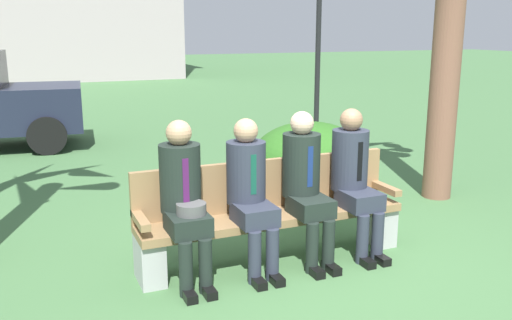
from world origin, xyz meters
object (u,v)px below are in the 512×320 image
object	(u,v)px
seated_man_centerleft	(250,188)
seated_man_rightmost	(354,174)
street_lamp	(319,8)
park_bench	(271,212)
shrub_near_bench	(309,159)
seated_man_centerright	(305,179)
seated_man_leftmost	(184,194)

from	to	relation	value
seated_man_centerleft	seated_man_rightmost	world-z (taller)	seated_man_rightmost
seated_man_rightmost	seated_man_centerleft	bearing A→B (deg)	-179.86
seated_man_centerleft	street_lamp	distance (m)	6.54
park_bench	shrub_near_bench	xyz separation A→B (m)	(1.27, 1.63, 0.02)
seated_man_centerright	seated_man_rightmost	size ratio (longest dim) A/B	1.00
park_bench	street_lamp	distance (m)	6.38
park_bench	shrub_near_bench	bearing A→B (deg)	51.94
seated_man_leftmost	shrub_near_bench	size ratio (longest dim) A/B	0.90
park_bench	shrub_near_bench	size ratio (longest dim) A/B	1.65
seated_man_leftmost	street_lamp	xyz separation A→B (m)	(4.13, 5.22, 1.68)
seated_man_centerleft	street_lamp	size ratio (longest dim) A/B	0.33
street_lamp	seated_man_centerleft	bearing A→B (deg)	-124.25
park_bench	seated_man_leftmost	size ratio (longest dim) A/B	1.83
seated_man_rightmost	street_lamp	bearing A→B (deg)	64.30
seated_man_leftmost	shrub_near_bench	xyz separation A→B (m)	(2.11, 1.76, -0.28)
seated_man_rightmost	street_lamp	distance (m)	6.03
seated_man_centerleft	shrub_near_bench	distance (m)	2.34
seated_man_centerleft	seated_man_centerright	world-z (taller)	seated_man_centerright
seated_man_leftmost	street_lamp	bearing A→B (deg)	51.63
park_bench	seated_man_centerleft	bearing A→B (deg)	-153.19
park_bench	seated_man_rightmost	size ratio (longest dim) A/B	1.82
seated_man_rightmost	street_lamp	size ratio (longest dim) A/B	0.33
seated_man_leftmost	seated_man_centerright	distance (m)	1.11
seated_man_centerleft	seated_man_rightmost	size ratio (longest dim) A/B	0.98
seated_man_centerleft	seated_man_leftmost	bearing A→B (deg)	-179.66
seated_man_centerleft	street_lamp	bearing A→B (deg)	55.75
shrub_near_bench	seated_man_centerleft	bearing A→B (deg)	-131.05
park_bench	street_lamp	xyz separation A→B (m)	(3.30, 5.09, 1.98)
park_bench	seated_man_leftmost	distance (m)	0.90
shrub_near_bench	seated_man_centerright	bearing A→B (deg)	-119.57
street_lamp	seated_man_rightmost	bearing A→B (deg)	-115.70
seated_man_centerright	park_bench	bearing A→B (deg)	155.66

